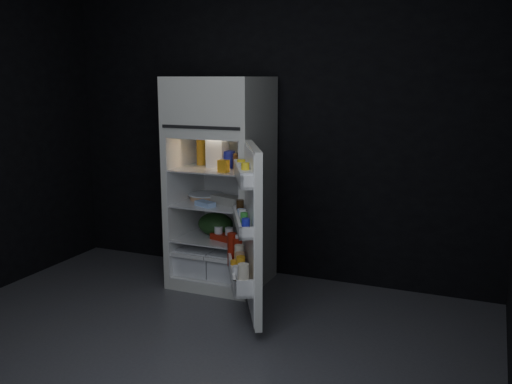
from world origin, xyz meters
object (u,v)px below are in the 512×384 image
at_px(milk_jug, 217,153).
at_px(egg_carton, 227,200).
at_px(yogurt_tray, 225,237).
at_px(refrigerator, 222,175).
at_px(fridge_door, 249,232).

bearing_deg(milk_jug, egg_carton, -28.52).
xyz_separation_m(egg_carton, yogurt_tray, (0.00, -0.05, -0.31)).
distance_m(egg_carton, yogurt_tray, 0.31).
bearing_deg(egg_carton, refrigerator, 151.15).
bearing_deg(refrigerator, fridge_door, -51.73).
height_order(milk_jug, egg_carton, milk_jug).
bearing_deg(fridge_door, yogurt_tray, 129.66).
relative_size(fridge_door, yogurt_tray, 5.20).
distance_m(fridge_door, milk_jug, 0.99).
bearing_deg(fridge_door, egg_carton, 127.61).
height_order(fridge_door, egg_carton, fridge_door).
relative_size(milk_jug, yogurt_tray, 1.02).
height_order(milk_jug, yogurt_tray, milk_jug).
xyz_separation_m(refrigerator, yogurt_tray, (0.09, -0.14, -0.50)).
bearing_deg(refrigerator, egg_carton, -47.94).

